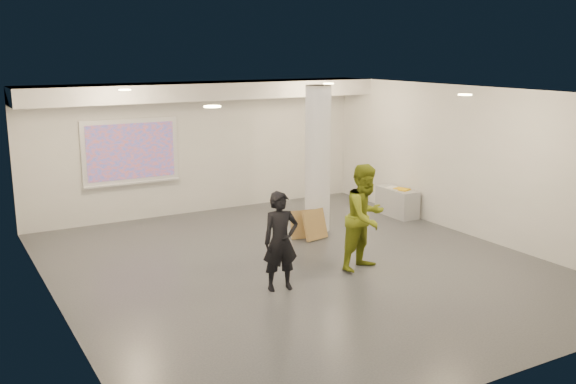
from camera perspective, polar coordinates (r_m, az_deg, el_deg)
floor at (r=11.24m, az=1.02°, el=-6.62°), size 8.00×9.00×0.01m
ceiling at (r=10.64m, az=1.08°, el=8.82°), size 8.00×9.00×0.01m
wall_back at (r=14.83m, az=-7.90°, el=3.93°), size 8.00×0.01×3.00m
wall_front at (r=7.47m, az=19.08°, el=-5.23°), size 8.00×0.01×3.00m
wall_left at (r=9.49m, az=-20.19°, el=-1.59°), size 0.01×9.00×3.00m
wall_right at (r=13.31m, az=16.03°, el=2.58°), size 0.01×9.00×3.00m
soffit_band at (r=14.19m, az=-7.22°, el=8.93°), size 8.00×1.10×0.36m
downlight_nw at (r=12.09m, az=-14.31°, el=8.79°), size 0.22×0.22×0.02m
downlight_ne at (r=13.93m, az=3.63°, el=9.60°), size 0.22×0.22×0.02m
downlight_sw at (r=8.31m, az=-6.74°, el=7.56°), size 0.22×0.22×0.02m
downlight_se at (r=10.82m, az=15.46°, el=8.33°), size 0.22×0.22×0.02m
column at (r=13.12m, az=2.66°, el=2.93°), size 0.52×0.52×3.00m
projection_screen at (r=14.27m, az=-13.81°, el=3.47°), size 2.10×0.13×1.42m
credenza at (r=14.74m, az=9.68°, el=-0.89°), size 0.47×1.08×0.62m
papers_stack at (r=14.67m, az=9.44°, el=0.35°), size 0.36×0.41×0.02m
postit_pad at (r=14.56m, az=10.08°, el=0.25°), size 0.33×0.38×0.03m
cardboard_back at (r=12.80m, az=1.36°, el=-2.89°), size 0.54×0.26×0.57m
cardboard_front at (r=12.74m, az=2.40°, el=-2.93°), size 0.58×0.32×0.59m
woman at (r=9.97m, az=-0.67°, el=-4.40°), size 0.63×0.47×1.57m
man at (r=10.96m, az=6.91°, el=-2.24°), size 1.04×0.91×1.82m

